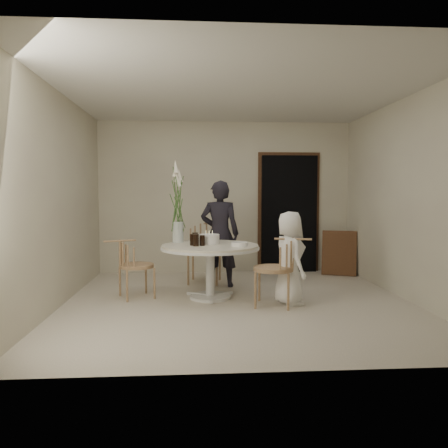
{
  "coord_description": "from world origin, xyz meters",
  "views": [
    {
      "loc": [
        -0.56,
        -5.6,
        1.42
      ],
      "look_at": [
        -0.16,
        0.3,
        1.01
      ],
      "focal_mm": 35.0,
      "sensor_mm": 36.0,
      "label": 1
    }
  ],
  "objects": [
    {
      "name": "room_shell",
      "position": [
        0.0,
        0.0,
        1.62
      ],
      "size": [
        4.5,
        4.5,
        4.5
      ],
      "color": "silver",
      "rests_on": "ground"
    },
    {
      "name": "cola_tumbler_c",
      "position": [
        -0.59,
        0.2,
        0.81
      ],
      "size": [
        0.08,
        0.08,
        0.15
      ],
      "primitive_type": "cylinder",
      "rotation": [
        0.0,
        0.0,
        0.17
      ],
      "color": "black",
      "rests_on": "table"
    },
    {
      "name": "door_trim",
      "position": [
        1.15,
        2.23,
        1.11
      ],
      "size": [
        1.12,
        0.03,
        2.22
      ],
      "primitive_type": "cube",
      "color": "brown",
      "rests_on": "ground"
    },
    {
      "name": "birthday_cake",
      "position": [
        -0.36,
        0.34,
        0.8
      ],
      "size": [
        0.28,
        0.28,
        0.18
      ],
      "rotation": [
        0.0,
        0.0,
        -0.27
      ],
      "color": "silver",
      "rests_on": "table"
    },
    {
      "name": "ground",
      "position": [
        0.0,
        0.0,
        0.0
      ],
      "size": [
        4.5,
        4.5,
        0.0
      ],
      "primitive_type": "plane",
      "color": "beige",
      "rests_on": "ground"
    },
    {
      "name": "chair_right",
      "position": [
        0.55,
        -0.23,
        0.57
      ],
      "size": [
        0.6,
        0.57,
        0.87
      ],
      "rotation": [
        0.0,
        0.0,
        -1.84
      ],
      "color": "tan",
      "rests_on": "ground"
    },
    {
      "name": "cola_tumbler_b",
      "position": [
        -0.46,
        0.15,
        0.8
      ],
      "size": [
        0.09,
        0.09,
        0.14
      ],
      "primitive_type": "cylinder",
      "rotation": [
        0.0,
        0.0,
        -0.43
      ],
      "color": "black",
      "rests_on": "table"
    },
    {
      "name": "cola_tumbler_d",
      "position": [
        -0.55,
        0.32,
        0.81
      ],
      "size": [
        0.09,
        0.09,
        0.16
      ],
      "primitive_type": "cylinder",
      "rotation": [
        0.0,
        0.0,
        0.17
      ],
      "color": "black",
      "rests_on": "table"
    },
    {
      "name": "plate_stack",
      "position": [
        0.03,
        0.06,
        0.76
      ],
      "size": [
        0.29,
        0.29,
        0.05
      ],
      "primitive_type": "cylinder",
      "rotation": [
        0.0,
        0.0,
        -0.43
      ],
      "color": "white",
      "rests_on": "table"
    },
    {
      "name": "picture_frame",
      "position": [
        1.95,
        1.77,
        0.39
      ],
      "size": [
        0.61,
        0.37,
        0.77
      ],
      "primitive_type": "cube",
      "rotation": [
        -0.17,
        0.0,
        -0.36
      ],
      "color": "brown",
      "rests_on": "ground"
    },
    {
      "name": "chair_left",
      "position": [
        -1.45,
        0.31,
        0.52
      ],
      "size": [
        0.59,
        0.57,
        0.81
      ],
      "rotation": [
        0.0,
        0.0,
        1.99
      ],
      "color": "tan",
      "rests_on": "ground"
    },
    {
      "name": "cola_tumbler_a",
      "position": [
        -0.54,
        0.11,
        0.81
      ],
      "size": [
        0.1,
        0.1,
        0.16
      ],
      "primitive_type": "cylinder",
      "rotation": [
        0.0,
        0.0,
        -0.39
      ],
      "color": "black",
      "rests_on": "table"
    },
    {
      "name": "flower_vase",
      "position": [
        -0.79,
        0.58,
        1.25
      ],
      "size": [
        0.16,
        0.16,
        1.16
      ],
      "rotation": [
        0.0,
        0.0,
        0.26
      ],
      "color": "silver",
      "rests_on": "table"
    },
    {
      "name": "doorway",
      "position": [
        1.15,
        2.19,
        1.05
      ],
      "size": [
        1.0,
        0.1,
        2.1
      ],
      "primitive_type": "cube",
      "color": "black",
      "rests_on": "ground"
    },
    {
      "name": "girl",
      "position": [
        -0.17,
        1.02,
        0.81
      ],
      "size": [
        0.65,
        0.48,
        1.62
      ],
      "primitive_type": "imported",
      "rotation": [
        0.0,
        0.0,
        2.97
      ],
      "color": "black",
      "rests_on": "ground"
    },
    {
      "name": "table",
      "position": [
        -0.35,
        0.25,
        0.62
      ],
      "size": [
        1.33,
        1.33,
        0.73
      ],
      "color": "silver",
      "rests_on": "ground"
    },
    {
      "name": "boy",
      "position": [
        0.65,
        -0.14,
        0.6
      ],
      "size": [
        0.49,
        0.65,
        1.19
      ],
      "primitive_type": "imported",
      "rotation": [
        0.0,
        0.0,
        1.78
      ],
      "color": "white",
      "rests_on": "ground"
    },
    {
      "name": "chair_far",
      "position": [
        -0.38,
        1.43,
        0.63
      ],
      "size": [
        0.59,
        0.63,
        0.97
      ],
      "rotation": [
        0.0,
        0.0,
        -0.16
      ],
      "color": "tan",
      "rests_on": "ground"
    }
  ]
}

